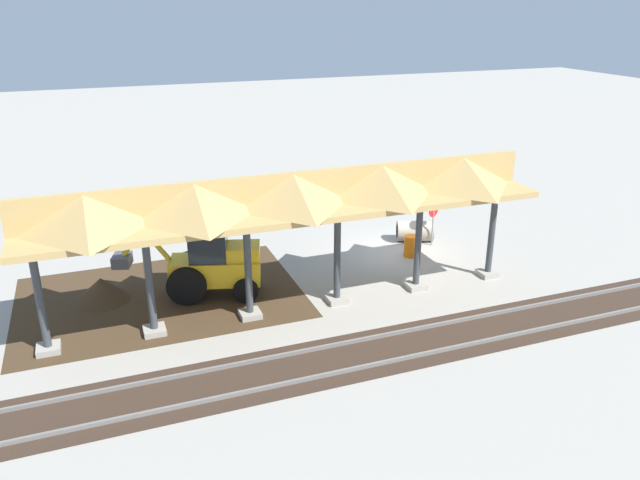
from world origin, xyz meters
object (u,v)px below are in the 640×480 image
(concrete_pipe, at_px, (415,231))
(traffic_barrel, at_px, (411,246))
(stop_sign, at_px, (434,213))
(backhoe, at_px, (211,262))

(concrete_pipe, distance_m, traffic_barrel, 1.83)
(stop_sign, height_order, concrete_pipe, stop_sign)
(concrete_pipe, bearing_deg, stop_sign, 120.23)
(concrete_pipe, bearing_deg, traffic_barrel, 55.93)
(stop_sign, xyz_separation_m, concrete_pipe, (0.44, -0.75, -1.02))
(stop_sign, distance_m, backhoe, 10.06)
(concrete_pipe, relative_size, traffic_barrel, 2.00)
(backhoe, bearing_deg, concrete_pipe, -166.91)
(stop_sign, bearing_deg, traffic_barrel, 27.48)
(concrete_pipe, height_order, traffic_barrel, concrete_pipe)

